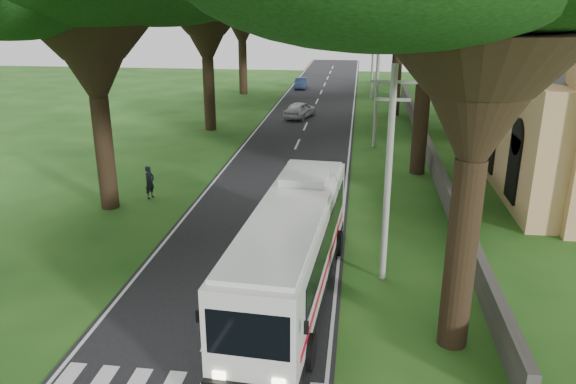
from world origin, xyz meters
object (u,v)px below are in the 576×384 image
(distant_car_b, at_px, (301,83))
(pole_far, at_px, (373,59))
(distant_car_a, at_px, (300,110))
(pole_near, at_px, (388,173))
(coach_bus, at_px, (292,248))
(pedestrian, at_px, (150,182))
(pole_mid, at_px, (377,88))

(distant_car_b, bearing_deg, pole_far, -39.74)
(distant_car_a, bearing_deg, pole_far, -105.03)
(pole_far, distance_m, distant_car_b, 10.96)
(pole_far, distance_m, distant_car_a, 12.72)
(pole_near, xyz_separation_m, distant_car_b, (-8.08, 46.50, -3.55))
(coach_bus, bearing_deg, pedestrian, 136.63)
(pole_near, height_order, distant_car_b, pole_near)
(pole_near, height_order, coach_bus, pole_near)
(pole_far, distance_m, coach_bus, 41.97)
(pole_far, xyz_separation_m, coach_bus, (-3.24, -41.78, -2.31))
(pole_mid, xyz_separation_m, distant_car_b, (-8.08, 26.50, -3.55))
(pole_mid, bearing_deg, pole_far, 90.00)
(pole_far, relative_size, distant_car_a, 1.90)
(distant_car_a, height_order, distant_car_b, distant_car_a)
(distant_car_a, bearing_deg, coach_bus, 111.88)
(pole_near, height_order, pedestrian, pole_near)
(pole_near, xyz_separation_m, pedestrian, (-11.95, 7.58, -3.31))
(coach_bus, height_order, pedestrian, coach_bus)
(pole_mid, distance_m, pole_far, 20.00)
(pole_far, relative_size, coach_bus, 0.67)
(pole_near, relative_size, pole_far, 1.00)
(coach_bus, height_order, distant_car_a, coach_bus)
(pole_far, xyz_separation_m, distant_car_a, (-6.35, -10.48, -3.43))
(distant_car_b, bearing_deg, coach_bus, -85.19)
(pole_mid, relative_size, pedestrian, 4.58)
(pole_far, bearing_deg, coach_bus, -94.44)
(coach_bus, bearing_deg, distant_car_b, 99.41)
(distant_car_a, height_order, pedestrian, pedestrian)
(pole_near, distance_m, pole_mid, 20.00)
(pole_mid, relative_size, pole_far, 1.00)
(pole_mid, relative_size, distant_car_b, 2.20)
(pedestrian, bearing_deg, coach_bus, -118.67)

